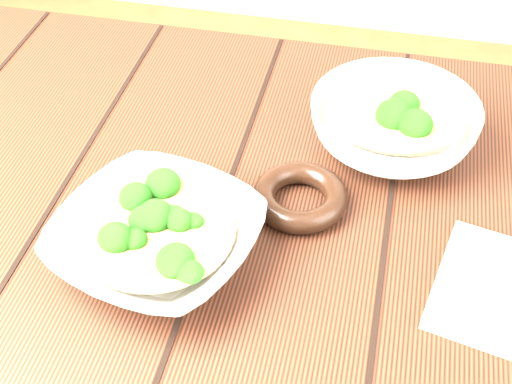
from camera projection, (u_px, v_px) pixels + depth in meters
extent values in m
cube|color=#37180F|center=(235.00, 226.00, 0.86)|extent=(1.20, 0.80, 0.04)
cube|color=#37180F|center=(21.00, 194.00, 1.45)|extent=(0.07, 0.07, 0.71)
imported|color=silver|center=(157.00, 240.00, 0.78)|extent=(0.27, 0.27, 0.05)
cylinder|color=olive|center=(155.00, 229.00, 0.77)|extent=(0.17, 0.17, 0.00)
ellipsoid|color=#276817|center=(175.00, 224.00, 0.77)|extent=(0.03, 0.03, 0.03)
ellipsoid|color=#276817|center=(176.00, 206.00, 0.79)|extent=(0.03, 0.03, 0.03)
ellipsoid|color=#276817|center=(146.00, 194.00, 0.80)|extent=(0.03, 0.03, 0.03)
ellipsoid|color=#276817|center=(133.00, 219.00, 0.78)|extent=(0.03, 0.03, 0.03)
ellipsoid|color=#276817|center=(120.00, 239.00, 0.75)|extent=(0.03, 0.03, 0.03)
ellipsoid|color=#276817|center=(142.00, 264.00, 0.73)|extent=(0.03, 0.03, 0.03)
ellipsoid|color=#276817|center=(172.00, 240.00, 0.75)|extent=(0.03, 0.03, 0.03)
imported|color=silver|center=(393.00, 125.00, 0.92)|extent=(0.26, 0.26, 0.07)
cylinder|color=olive|center=(396.00, 111.00, 0.90)|extent=(0.17, 0.17, 0.00)
ellipsoid|color=#276817|center=(413.00, 106.00, 0.90)|extent=(0.04, 0.04, 0.03)
ellipsoid|color=#276817|center=(399.00, 90.00, 0.92)|extent=(0.04, 0.04, 0.03)
ellipsoid|color=#276817|center=(360.00, 94.00, 0.92)|extent=(0.04, 0.04, 0.03)
ellipsoid|color=#276817|center=(383.00, 115.00, 0.89)|extent=(0.04, 0.04, 0.03)
ellipsoid|color=#276817|center=(413.00, 125.00, 0.87)|extent=(0.04, 0.04, 0.03)
torus|color=black|center=(300.00, 197.00, 0.85)|extent=(0.14, 0.14, 0.03)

